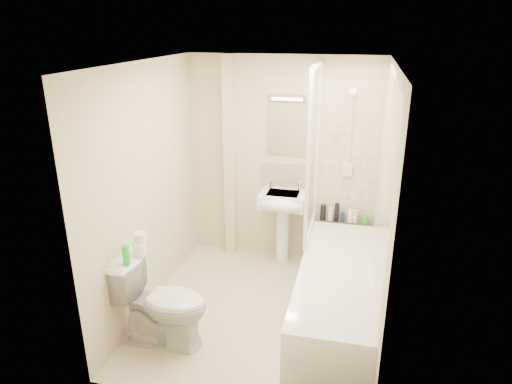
# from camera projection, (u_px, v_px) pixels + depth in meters

# --- Properties ---
(floor) EXTENTS (2.50, 2.50, 0.00)m
(floor) POSITION_uv_depth(u_px,v_px,m) (258.00, 311.00, 4.57)
(floor) COLOR beige
(floor) RESTS_ON ground
(wall_back) EXTENTS (2.20, 0.02, 2.40)m
(wall_back) POSITION_uv_depth(u_px,v_px,m) (282.00, 161.00, 5.30)
(wall_back) COLOR beige
(wall_back) RESTS_ON ground
(wall_left) EXTENTS (0.02, 2.50, 2.40)m
(wall_left) POSITION_uv_depth(u_px,v_px,m) (147.00, 190.00, 4.39)
(wall_left) COLOR beige
(wall_left) RESTS_ON ground
(wall_right) EXTENTS (0.02, 2.50, 2.40)m
(wall_right) POSITION_uv_depth(u_px,v_px,m) (383.00, 210.00, 3.92)
(wall_right) COLOR beige
(wall_right) RESTS_ON ground
(ceiling) EXTENTS (2.20, 2.50, 0.02)m
(ceiling) POSITION_uv_depth(u_px,v_px,m) (259.00, 63.00, 3.74)
(ceiling) COLOR white
(ceiling) RESTS_ON wall_back
(tile_back) EXTENTS (0.70, 0.01, 1.75)m
(tile_back) POSITION_uv_depth(u_px,v_px,m) (349.00, 147.00, 5.05)
(tile_back) COLOR beige
(tile_back) RESTS_ON wall_back
(tile_right) EXTENTS (0.01, 2.10, 1.75)m
(tile_right) POSITION_uv_depth(u_px,v_px,m) (384.00, 183.00, 3.88)
(tile_right) COLOR beige
(tile_right) RESTS_ON wall_right
(pipe_boxing) EXTENTS (0.12, 0.12, 2.40)m
(pipe_boxing) POSITION_uv_depth(u_px,v_px,m) (230.00, 159.00, 5.37)
(pipe_boxing) COLOR beige
(pipe_boxing) RESTS_ON ground
(splashback) EXTENTS (0.60, 0.02, 0.30)m
(splashback) POSITION_uv_depth(u_px,v_px,m) (286.00, 176.00, 5.34)
(splashback) COLOR beige
(splashback) RESTS_ON wall_back
(mirror) EXTENTS (0.46, 0.01, 0.60)m
(mirror) POSITION_uv_depth(u_px,v_px,m) (287.00, 130.00, 5.14)
(mirror) COLOR white
(mirror) RESTS_ON wall_back
(strip_light) EXTENTS (0.42, 0.07, 0.07)m
(strip_light) POSITION_uv_depth(u_px,v_px,m) (288.00, 97.00, 4.99)
(strip_light) COLOR silver
(strip_light) RESTS_ON wall_back
(bathtub) EXTENTS (0.70, 2.10, 0.55)m
(bathtub) POSITION_uv_depth(u_px,v_px,m) (336.00, 293.00, 4.35)
(bathtub) COLOR white
(bathtub) RESTS_ON ground
(shower_screen) EXTENTS (0.04, 0.92, 1.80)m
(shower_screen) POSITION_uv_depth(u_px,v_px,m) (313.00, 153.00, 4.71)
(shower_screen) COLOR white
(shower_screen) RESTS_ON bathtub
(shower_fixture) EXTENTS (0.10, 0.16, 0.99)m
(shower_fixture) POSITION_uv_depth(u_px,v_px,m) (350.00, 137.00, 4.96)
(shower_fixture) COLOR white
(shower_fixture) RESTS_ON wall_back
(pedestal_sink) EXTENTS (0.52, 0.48, 1.01)m
(pedestal_sink) POSITION_uv_depth(u_px,v_px,m) (282.00, 208.00, 5.24)
(pedestal_sink) COLOR white
(pedestal_sink) RESTS_ON ground
(bottle_black_a) EXTENTS (0.06, 0.06, 0.18)m
(bottle_black_a) POSITION_uv_depth(u_px,v_px,m) (323.00, 212.00, 5.30)
(bottle_black_a) COLOR black
(bottle_black_a) RESTS_ON bathtub
(bottle_white_a) EXTENTS (0.06, 0.06, 0.15)m
(bottle_white_a) POSITION_uv_depth(u_px,v_px,m) (330.00, 214.00, 5.29)
(bottle_white_a) COLOR silver
(bottle_white_a) RESTS_ON bathtub
(bottle_black_b) EXTENTS (0.05, 0.05, 0.22)m
(bottle_black_b) POSITION_uv_depth(u_px,v_px,m) (337.00, 212.00, 5.26)
(bottle_black_b) COLOR black
(bottle_black_b) RESTS_ON bathtub
(bottle_blue) EXTENTS (0.04, 0.04, 0.11)m
(bottle_blue) POSITION_uv_depth(u_px,v_px,m) (343.00, 217.00, 5.26)
(bottle_blue) COLOR navy
(bottle_blue) RESTS_ON bathtub
(bottle_cream) EXTENTS (0.06, 0.06, 0.16)m
(bottle_cream) POSITION_uv_depth(u_px,v_px,m) (350.00, 216.00, 5.24)
(bottle_cream) COLOR beige
(bottle_cream) RESTS_ON bathtub
(bottle_white_b) EXTENTS (0.05, 0.05, 0.16)m
(bottle_white_b) POSITION_uv_depth(u_px,v_px,m) (355.00, 216.00, 5.23)
(bottle_white_b) COLOR silver
(bottle_white_b) RESTS_ON bathtub
(bottle_green) EXTENTS (0.07, 0.07, 0.10)m
(bottle_green) POSITION_uv_depth(u_px,v_px,m) (365.00, 219.00, 5.21)
(bottle_green) COLOR green
(bottle_green) RESTS_ON bathtub
(toilet) EXTENTS (0.46, 0.80, 0.81)m
(toilet) POSITION_uv_depth(u_px,v_px,m) (162.00, 302.00, 4.00)
(toilet) COLOR white
(toilet) RESTS_ON ground
(toilet_roll_lower) EXTENTS (0.12, 0.12, 0.10)m
(toilet_roll_lower) POSITION_uv_depth(u_px,v_px,m) (140.00, 249.00, 3.96)
(toilet_roll_lower) COLOR white
(toilet_roll_lower) RESTS_ON toilet
(toilet_roll_upper) EXTENTS (0.11, 0.11, 0.09)m
(toilet_roll_upper) POSITION_uv_depth(u_px,v_px,m) (140.00, 238.00, 3.95)
(toilet_roll_upper) COLOR white
(toilet_roll_upper) RESTS_ON toilet_roll_lower
(green_bottle) EXTENTS (0.06, 0.06, 0.17)m
(green_bottle) POSITION_uv_depth(u_px,v_px,m) (126.00, 255.00, 3.79)
(green_bottle) COLOR green
(green_bottle) RESTS_ON toilet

